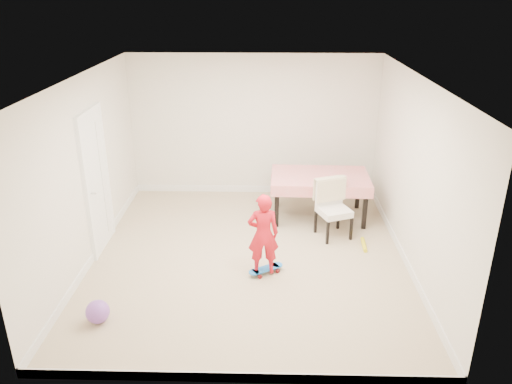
{
  "coord_description": "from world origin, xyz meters",
  "views": [
    {
      "loc": [
        0.26,
        -6.37,
        3.69
      ],
      "look_at": [
        0.1,
        0.2,
        0.95
      ],
      "focal_mm": 35.0,
      "sensor_mm": 36.0,
      "label": 1
    }
  ],
  "objects_px": {
    "dining_table": "(319,196)",
    "balloon": "(98,312)",
    "skateboard": "(266,271)",
    "child": "(263,237)",
    "dining_chair": "(334,209)"
  },
  "relations": [
    {
      "from": "skateboard",
      "to": "balloon",
      "type": "height_order",
      "value": "balloon"
    },
    {
      "from": "child",
      "to": "balloon",
      "type": "distance_m",
      "value": 2.27
    },
    {
      "from": "dining_chair",
      "to": "child",
      "type": "xyz_separation_m",
      "value": [
        -1.09,
        -1.15,
        0.11
      ]
    },
    {
      "from": "dining_table",
      "to": "skateboard",
      "type": "xyz_separation_m",
      "value": [
        -0.89,
        -1.85,
        -0.34
      ]
    },
    {
      "from": "skateboard",
      "to": "balloon",
      "type": "distance_m",
      "value": 2.27
    },
    {
      "from": "skateboard",
      "to": "child",
      "type": "distance_m",
      "value": 0.54
    },
    {
      "from": "dining_table",
      "to": "balloon",
      "type": "relative_size",
      "value": 5.76
    },
    {
      "from": "dining_chair",
      "to": "balloon",
      "type": "bearing_deg",
      "value": -164.81
    },
    {
      "from": "child",
      "to": "balloon",
      "type": "height_order",
      "value": "child"
    },
    {
      "from": "dining_chair",
      "to": "skateboard",
      "type": "relative_size",
      "value": 1.77
    },
    {
      "from": "dining_table",
      "to": "child",
      "type": "xyz_separation_m",
      "value": [
        -0.93,
        -1.87,
        0.2
      ]
    },
    {
      "from": "dining_table",
      "to": "skateboard",
      "type": "relative_size",
      "value": 3.08
    },
    {
      "from": "dining_chair",
      "to": "dining_table",
      "type": "bearing_deg",
      "value": 81.24
    },
    {
      "from": "dining_table",
      "to": "balloon",
      "type": "distance_m",
      "value": 4.13
    },
    {
      "from": "dining_table",
      "to": "balloon",
      "type": "bearing_deg",
      "value": -132.13
    }
  ]
}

